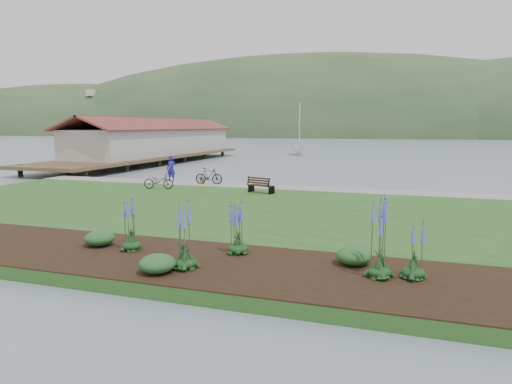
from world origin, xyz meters
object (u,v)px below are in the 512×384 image
bicycle_a (159,181)px  sailboat (299,155)px  park_bench (260,185)px  person (171,166)px

bicycle_a → sailboat: sailboat is taller
sailboat → park_bench: bearing=-99.4°
person → sailboat: 39.47m
park_bench → bicycle_a: size_ratio=0.91×
park_bench → sailboat: bearing=120.2°
park_bench → sailboat: size_ratio=0.07×
park_bench → bicycle_a: 6.74m
sailboat → person: bearing=-109.8°
park_bench → sailboat: (-7.56, 42.76, -0.90)m
park_bench → bicycle_a: (-6.73, -0.37, 0.00)m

